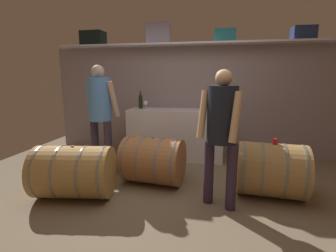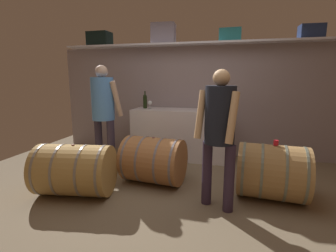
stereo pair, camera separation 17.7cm
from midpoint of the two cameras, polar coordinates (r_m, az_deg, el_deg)
ground_plane at (r=3.55m, az=1.04°, el=-13.20°), size 6.51×7.29×0.02m
back_wall_panel at (r=4.78m, az=4.15°, el=5.62°), size 5.31×0.10×2.01m
high_shelf_board at (r=4.65m, az=4.11°, el=18.10°), size 4.88×0.40×0.03m
toolcase_black at (r=5.22m, az=-17.63°, el=18.45°), size 0.42×0.31×0.26m
toolcase_grey at (r=4.78m, az=-3.26°, el=20.23°), size 0.43×0.30×0.35m
toolcase_teal at (r=4.64m, az=11.77°, el=19.47°), size 0.37×0.26×0.22m
toolcase_navy at (r=4.82m, az=27.48°, el=18.22°), size 0.36×0.26×0.22m
work_cabinet at (r=4.56m, az=0.66°, el=-1.76°), size 1.69×0.59×0.89m
wine_bottle_dark at (r=4.66m, az=-7.35°, el=5.65°), size 0.07×0.07×0.32m
wine_glass at (r=4.55m, az=-6.23°, el=5.19°), size 0.08×0.08×0.15m
wine_barrel_near at (r=3.32m, az=21.01°, el=-9.29°), size 0.84×0.73×0.67m
wine_barrel_far at (r=3.50m, az=-4.88°, el=-7.80°), size 0.87×0.72×0.65m
wine_barrel_flank at (r=3.32m, az=-22.06°, el=-9.62°), size 0.98×0.75×0.64m
tasting_cup at (r=3.22m, az=21.72°, el=-3.23°), size 0.06×0.06×0.06m
winemaker_pouring at (r=4.02m, az=-16.44°, el=4.19°), size 0.52×0.43×1.63m
visitor_tasting at (r=2.74m, az=10.29°, el=0.20°), size 0.48×0.43×1.53m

